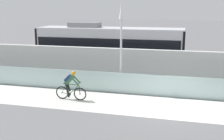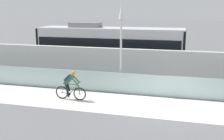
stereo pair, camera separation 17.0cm
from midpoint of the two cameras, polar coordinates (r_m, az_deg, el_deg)
name	(u,v)px [view 2 (the right image)]	position (r m, az deg, el deg)	size (l,w,h in m)	color
ground_plane	(168,108)	(14.63, 11.61, -7.51)	(200.00, 200.00, 0.00)	slate
bike_path_deck	(168,108)	(14.63, 11.61, -7.49)	(32.00, 3.20, 0.01)	silver
glass_parapet	(171,87)	(16.21, 12.12, -3.29)	(32.00, 0.05, 1.22)	silver
concrete_barrier_wall	(173,70)	(17.82, 12.53, 0.06)	(32.00, 0.36, 2.39)	silver
tram_rail_near	(174,79)	(20.50, 12.70, -1.74)	(32.00, 0.08, 0.01)	#595654
tram_rail_far	(175,74)	(21.90, 12.87, -0.84)	(32.00, 0.08, 0.01)	#595654
tram	(110,48)	(21.56, -0.17, 4.38)	(11.06, 2.54, 3.81)	silver
cyclist_on_bike	(70,85)	(15.55, -8.09, -3.08)	(1.77, 0.58, 1.61)	black
lamp_post_antenna	(121,37)	(16.40, 2.14, 6.72)	(0.28, 0.28, 5.20)	gray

